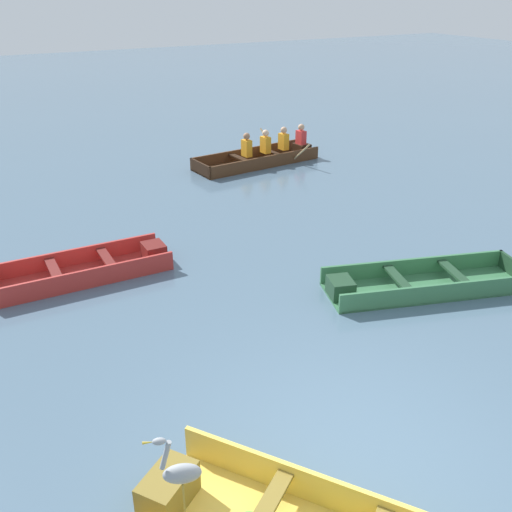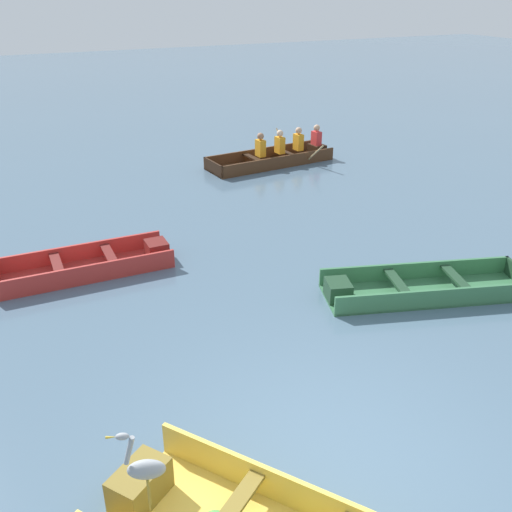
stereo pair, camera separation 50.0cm
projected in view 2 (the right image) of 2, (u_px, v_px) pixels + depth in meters
ground_plane at (335, 469)px, 5.82m from camera, size 80.00×80.00×0.00m
skiff_green_near_moored at (418, 288)px, 9.03m from camera, size 3.39×1.88×0.32m
skiff_red_mid_moored at (92, 265)px, 9.76m from camera, size 2.92×0.97×0.33m
rowboat_dark_varnish_with_crew at (278, 155)px, 15.53m from camera, size 3.58×2.26×0.90m
heron_on_dinghy at (144, 467)px, 4.68m from camera, size 0.45×0.24×0.84m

